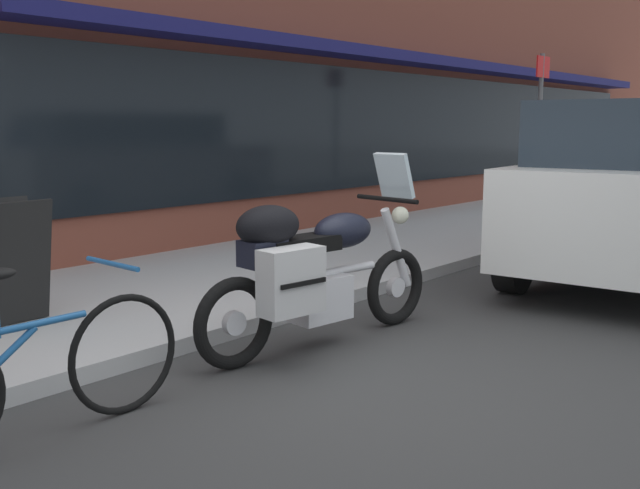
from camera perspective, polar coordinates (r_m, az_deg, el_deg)
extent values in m
plane|color=#363636|center=(4.62, 3.47, -10.68)|extent=(80.00, 80.00, 0.00)
cube|color=brown|center=(13.50, 9.57, 16.49)|extent=(23.95, 0.35, 6.53)
cube|color=black|center=(13.29, 10.13, 9.17)|extent=(16.76, 0.06, 1.80)
cube|color=navy|center=(13.22, 11.12, 13.91)|extent=(16.76, 0.60, 0.16)
cube|color=#AEAEAE|center=(13.64, 17.36, 2.61)|extent=(30.00, 2.93, 0.12)
torus|color=black|center=(5.77, 6.07, -3.41)|extent=(0.63, 0.17, 0.62)
cylinder|color=silver|center=(5.77, 6.07, -3.41)|extent=(0.17, 0.08, 0.16)
torus|color=black|center=(4.74, -6.89, -6.27)|extent=(0.63, 0.17, 0.62)
cylinder|color=silver|center=(4.74, -6.89, -6.27)|extent=(0.17, 0.08, 0.16)
cube|color=silver|center=(5.18, -0.17, -4.28)|extent=(0.47, 0.35, 0.32)
cylinder|color=silver|center=(5.17, 0.24, -2.37)|extent=(1.03, 0.19, 0.06)
ellipsoid|color=black|center=(5.25, 1.86, 1.14)|extent=(0.55, 0.34, 0.26)
cube|color=black|center=(4.98, -1.63, -0.01)|extent=(0.63, 0.31, 0.11)
cube|color=black|center=(4.78, -4.63, -0.69)|extent=(0.31, 0.25, 0.18)
cylinder|color=silver|center=(5.71, 6.13, -0.27)|extent=(0.35, 0.11, 0.67)
cylinder|color=black|center=(5.57, 5.37, 3.65)|extent=(0.11, 0.62, 0.04)
cube|color=silver|center=(5.61, 5.96, 5.53)|extent=(0.19, 0.34, 0.35)
sphere|color=#EAEACC|center=(5.70, 6.44, 2.35)|extent=(0.14, 0.14, 0.14)
cube|color=#BCBCBC|center=(4.66, -2.31, -2.94)|extent=(0.46, 0.25, 0.44)
cube|color=black|center=(4.59, -1.31, -3.13)|extent=(0.37, 0.06, 0.03)
ellipsoid|color=black|center=(4.78, -4.18, 1.50)|extent=(0.52, 0.38, 0.28)
torus|color=black|center=(4.14, -15.40, -8.48)|extent=(0.68, 0.05, 0.68)
cylinder|color=#1E5999|center=(3.83, -21.94, -5.95)|extent=(0.56, 0.04, 0.04)
cylinder|color=#1E5999|center=(3.99, -16.32, -1.49)|extent=(0.04, 0.48, 0.03)
cylinder|color=black|center=(10.14, 21.57, 1.67)|extent=(0.68, 0.28, 0.66)
cylinder|color=black|center=(7.09, 15.30, -1.11)|extent=(0.68, 0.28, 0.66)
cube|color=black|center=(5.69, -23.26, -1.44)|extent=(0.55, 0.19, 0.93)
cube|color=black|center=(5.88, -24.21, -1.16)|extent=(0.55, 0.19, 0.93)
cylinder|color=#59595B|center=(11.68, 17.09, 8.14)|extent=(0.07, 0.07, 2.56)
cube|color=red|center=(11.71, 17.45, 13.42)|extent=(0.44, 0.02, 0.32)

